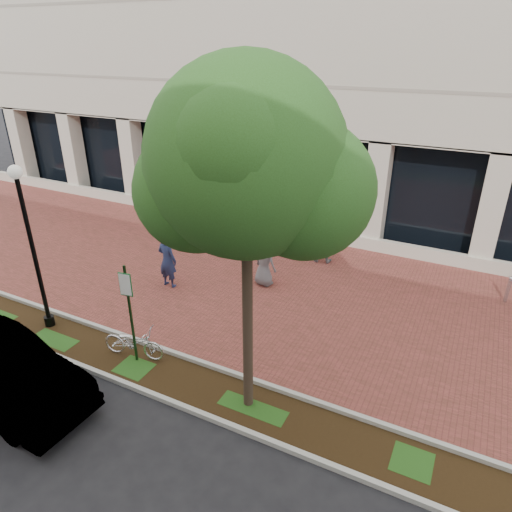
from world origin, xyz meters
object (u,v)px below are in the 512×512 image
at_px(pedestrian_right, 264,261).
at_px(locked_bicycle, 134,342).
at_px(street_tree, 250,171).
at_px(pedestrian_left, 167,260).
at_px(lamppost, 31,242).
at_px(bollard, 508,289).
at_px(parking_sign, 129,303).
at_px(pedestrian_mid, 321,237).

bearing_deg(pedestrian_right, locked_bicycle, 93.79).
distance_m(street_tree, pedestrian_left, 7.65).
xyz_separation_m(lamppost, street_tree, (6.69, -0.15, 2.75)).
bearing_deg(bollard, parking_sign, -138.31).
bearing_deg(pedestrian_right, bollard, -143.76).
distance_m(parking_sign, bollard, 11.46).
xyz_separation_m(lamppost, pedestrian_left, (1.67, 3.51, -1.72)).
relative_size(pedestrian_left, pedestrian_mid, 1.00).
height_order(street_tree, pedestrian_mid, street_tree).
relative_size(locked_bicycle, pedestrian_mid, 0.90).
height_order(parking_sign, locked_bicycle, parking_sign).
height_order(street_tree, bollard, street_tree).
relative_size(street_tree, pedestrian_right, 4.25).
distance_m(parking_sign, street_tree, 5.00).
relative_size(locked_bicycle, pedestrian_left, 0.90).
bearing_deg(pedestrian_right, pedestrian_left, 47.05).
xyz_separation_m(lamppost, pedestrian_right, (4.49, 5.06, -1.79)).
relative_size(parking_sign, street_tree, 0.37).
bearing_deg(pedestrian_left, parking_sign, 117.85).
height_order(lamppost, pedestrian_right, lamppost).
relative_size(pedestrian_right, bollard, 1.92).
xyz_separation_m(parking_sign, locked_bicycle, (-0.14, 0.12, -1.28)).
bearing_deg(locked_bicycle, street_tree, -103.43).
height_order(lamppost, bollard, lamppost).
bearing_deg(locked_bicycle, pedestrian_mid, -28.22).
bearing_deg(pedestrian_mid, pedestrian_left, 34.60).
distance_m(locked_bicycle, pedestrian_left, 3.86).
distance_m(locked_bicycle, pedestrian_right, 5.25).
distance_m(lamppost, pedestrian_right, 7.00).
relative_size(pedestrian_mid, pedestrian_right, 1.08).
bearing_deg(lamppost, pedestrian_mid, 54.11).
distance_m(lamppost, pedestrian_left, 4.25).
relative_size(pedestrian_mid, bollard, 2.08).
bearing_deg(parking_sign, street_tree, -9.99).
bearing_deg(street_tree, bollard, 55.94).
xyz_separation_m(pedestrian_left, bollard, (10.16, 3.94, -0.49)).
xyz_separation_m(pedestrian_left, pedestrian_right, (2.82, 1.55, -0.07)).
relative_size(locked_bicycle, bollard, 1.87).
relative_size(lamppost, pedestrian_mid, 2.49).
distance_m(parking_sign, pedestrian_mid, 8.13).
bearing_deg(pedestrian_mid, street_tree, 86.06).
bearing_deg(pedestrian_left, locked_bicycle, 116.70).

